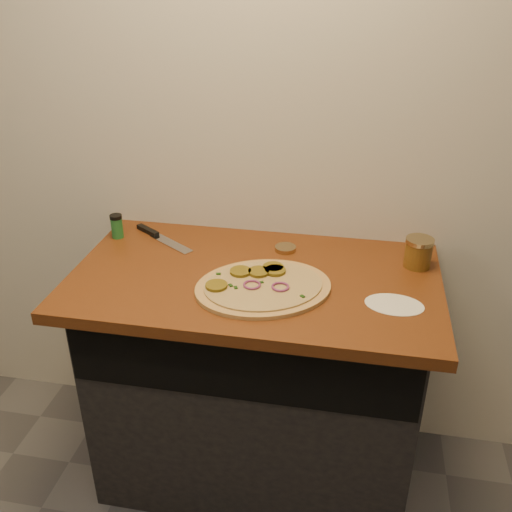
% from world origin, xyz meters
% --- Properties ---
extents(cabinet, '(1.10, 0.60, 0.86)m').
position_xyz_m(cabinet, '(0.00, 1.45, 0.43)').
color(cabinet, black).
rests_on(cabinet, ground).
extents(countertop, '(1.20, 0.70, 0.04)m').
position_xyz_m(countertop, '(0.00, 1.42, 0.88)').
color(countertop, '#643013').
rests_on(countertop, cabinet).
extents(pizza, '(0.55, 0.55, 0.03)m').
position_xyz_m(pizza, '(0.04, 1.33, 0.91)').
color(pizza, tan).
rests_on(pizza, countertop).
extents(chefs_knife, '(0.27, 0.19, 0.02)m').
position_xyz_m(chefs_knife, '(-0.40, 1.62, 0.91)').
color(chefs_knife, '#B7BAC1').
rests_on(chefs_knife, countertop).
extents(mason_jar_lid, '(0.08, 0.08, 0.02)m').
position_xyz_m(mason_jar_lid, '(0.07, 1.61, 0.91)').
color(mason_jar_lid, tan).
rests_on(mason_jar_lid, countertop).
extents(salsa_jar, '(0.09, 0.09, 0.10)m').
position_xyz_m(salsa_jar, '(0.52, 1.57, 0.95)').
color(salsa_jar, '#9C180F').
rests_on(salsa_jar, countertop).
extents(spice_shaker, '(0.04, 0.04, 0.09)m').
position_xyz_m(spice_shaker, '(-0.55, 1.60, 0.95)').
color(spice_shaker, '#1E6029').
rests_on(spice_shaker, countertop).
extents(flour_spill, '(0.19, 0.19, 0.00)m').
position_xyz_m(flour_spill, '(0.44, 1.31, 0.90)').
color(flour_spill, silver).
rests_on(flour_spill, countertop).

